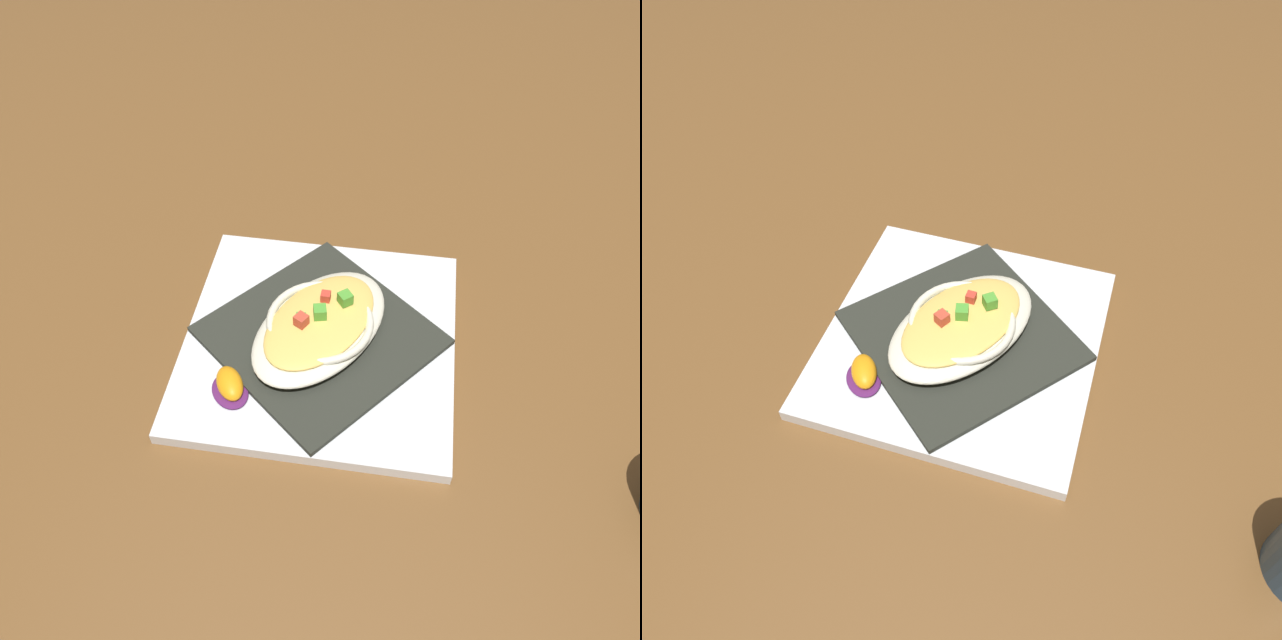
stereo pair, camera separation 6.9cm
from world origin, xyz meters
TOP-DOWN VIEW (x-y plane):
  - ground_plane at (0.00, 0.00)m, footprint 2.60×2.60m
  - square_plate at (0.00, 0.00)m, footprint 0.35×0.35m
  - folded_napkin at (0.00, 0.00)m, footprint 0.30×0.30m
  - gratin_dish at (-0.00, -0.00)m, footprint 0.21×0.22m
  - orange_garnish at (0.10, 0.07)m, footprint 0.05×0.06m

SIDE VIEW (x-z plane):
  - ground_plane at x=0.00m, z-range 0.00..0.00m
  - square_plate at x=0.00m, z-range 0.00..0.02m
  - folded_napkin at x=0.00m, z-range 0.02..0.02m
  - orange_garnish at x=0.10m, z-range 0.01..0.03m
  - gratin_dish at x=0.00m, z-range 0.02..0.06m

